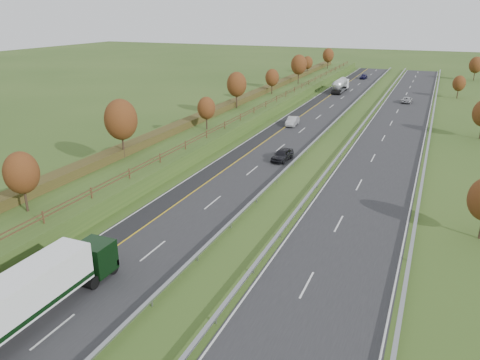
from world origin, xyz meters
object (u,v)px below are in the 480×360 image
Objects in this scene: car_dark_near at (282,155)px; car_silver_mid at (292,121)px; box_lorry at (23,299)px; car_oncoming at (407,100)px; car_small_far at (364,77)px; road_tanker at (340,85)px.

car_silver_mid is (-4.98, 21.23, -0.03)m from car_dark_near.
box_lorry reaches higher than car_oncoming.
car_silver_mid is 1.08× the size of car_small_far.
road_tanker is at bearing 90.29° from box_lorry.
car_dark_near is 54.83m from car_oncoming.
car_dark_near is at bearing -80.50° from car_silver_mid.
box_lorry is at bearing -89.71° from road_tanker.
car_dark_near is at bearing -86.35° from car_small_far.
box_lorry is 104.72m from road_tanker.
car_oncoming is at bearing 80.07° from box_lorry.
car_silver_mid is (-0.39, -41.25, -1.02)m from road_tanker.
box_lorry is 3.36× the size of car_silver_mid.
box_lorry is 3.36× the size of car_dark_near.
car_oncoming is at bearing -27.87° from road_tanker.
car_dark_near is 1.01× the size of car_oncoming.
car_oncoming is at bearing 81.18° from car_dark_near.
road_tanker is 27.80m from car_small_far.
road_tanker is 2.32× the size of car_silver_mid.
road_tanker is 2.31× the size of car_dark_near.
box_lorry is at bearing -88.69° from car_small_far.
box_lorry reaches higher than car_small_far.
car_silver_mid is at bearing 90.84° from box_lorry.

